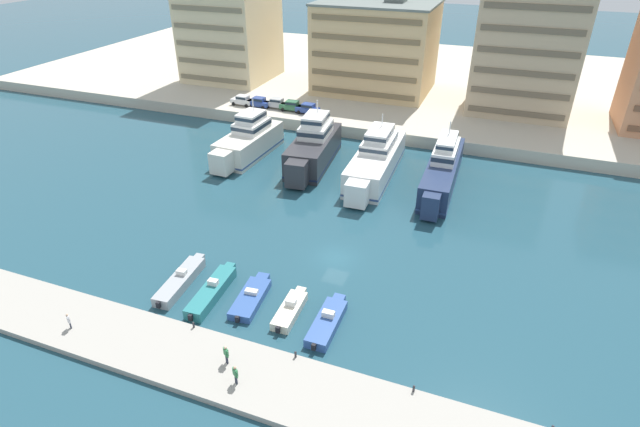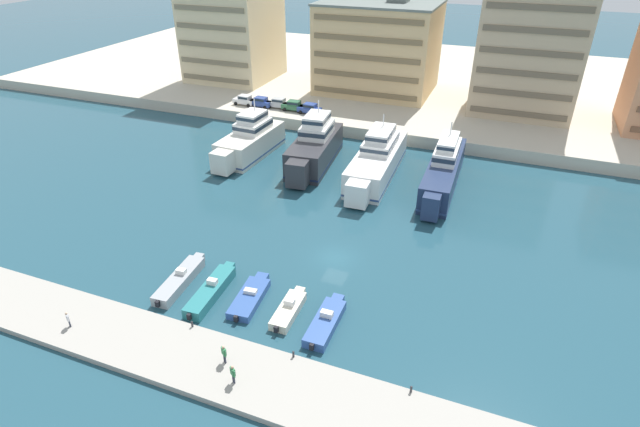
% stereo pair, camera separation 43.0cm
% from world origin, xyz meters
% --- Properties ---
extents(ground_plane, '(400.00, 400.00, 0.00)m').
position_xyz_m(ground_plane, '(0.00, 0.00, 0.00)').
color(ground_plane, '#234C5B').
extents(quay_promenade, '(180.00, 70.00, 1.96)m').
position_xyz_m(quay_promenade, '(0.00, 67.92, 0.98)').
color(quay_promenade, beige).
rests_on(quay_promenade, ground).
extents(pier_dock, '(120.00, 6.36, 0.55)m').
position_xyz_m(pier_dock, '(0.00, -17.81, 0.28)').
color(pier_dock, '#A8A399').
rests_on(pier_dock, ground).
extents(yacht_ivory_far_left, '(5.61, 16.30, 8.24)m').
position_xyz_m(yacht_ivory_far_left, '(-21.29, 20.80, 2.37)').
color(yacht_ivory_far_left, silver).
rests_on(yacht_ivory_far_left, ground).
extents(yacht_charcoal_left, '(6.38, 17.61, 8.96)m').
position_xyz_m(yacht_charcoal_left, '(-10.98, 21.36, 2.65)').
color(yacht_charcoal_left, '#333338').
rests_on(yacht_charcoal_left, ground).
extents(yacht_white_mid_left, '(5.55, 21.00, 8.03)m').
position_xyz_m(yacht_white_mid_left, '(-1.54, 21.16, 2.31)').
color(yacht_white_mid_left, white).
rests_on(yacht_white_mid_left, ground).
extents(yacht_navy_center_left, '(4.06, 20.84, 8.15)m').
position_xyz_m(yacht_navy_center_left, '(7.66, 21.23, 2.37)').
color(yacht_navy_center_left, navy).
rests_on(yacht_navy_center_left, ground).
extents(motorboat_grey_far_left, '(2.30, 8.27, 1.53)m').
position_xyz_m(motorboat_grey_far_left, '(-12.71, -9.70, 0.53)').
color(motorboat_grey_far_left, '#9EA3A8').
rests_on(motorboat_grey_far_left, ground).
extents(motorboat_teal_left, '(2.18, 8.38, 1.60)m').
position_xyz_m(motorboat_teal_left, '(-8.94, -10.06, 0.56)').
color(motorboat_teal_left, teal).
rests_on(motorboat_teal_left, ground).
extents(motorboat_blue_mid_left, '(2.75, 6.97, 1.11)m').
position_xyz_m(motorboat_blue_mid_left, '(-5.15, -9.39, 0.39)').
color(motorboat_blue_mid_left, '#33569E').
rests_on(motorboat_blue_mid_left, ground).
extents(motorboat_cream_center_left, '(1.86, 6.08, 1.43)m').
position_xyz_m(motorboat_cream_center_left, '(-1.00, -9.71, 0.45)').
color(motorboat_cream_center_left, beige).
rests_on(motorboat_cream_center_left, ground).
extents(motorboat_blue_center, '(2.03, 7.14, 1.42)m').
position_xyz_m(motorboat_blue_center, '(2.71, -10.01, 0.47)').
color(motorboat_blue_center, '#33569E').
rests_on(motorboat_blue_center, ground).
extents(car_white_far_left, '(4.18, 2.09, 1.80)m').
position_xyz_m(car_white_far_left, '(-30.91, 36.74, 2.94)').
color(car_white_far_left, white).
rests_on(car_white_far_left, quay_promenade).
extents(car_blue_left, '(4.16, 2.04, 1.80)m').
position_xyz_m(car_blue_left, '(-27.63, 36.74, 2.94)').
color(car_blue_left, '#28428E').
rests_on(car_blue_left, quay_promenade).
extents(car_silver_mid_left, '(4.12, 1.96, 1.80)m').
position_xyz_m(car_silver_mid_left, '(-24.42, 37.45, 2.94)').
color(car_silver_mid_left, '#B7BCC1').
rests_on(car_silver_mid_left, quay_promenade).
extents(car_green_center_left, '(4.14, 2.00, 1.80)m').
position_xyz_m(car_green_center_left, '(-21.25, 37.04, 2.94)').
color(car_green_center_left, '#2D6642').
rests_on(car_green_center_left, quay_promenade).
extents(car_blue_center, '(4.20, 2.12, 1.80)m').
position_xyz_m(car_blue_center, '(-18.00, 36.62, 2.94)').
color(car_blue_center, '#28428E').
rests_on(car_blue_center, quay_promenade).
extents(apartment_block_far_left, '(16.81, 16.55, 28.80)m').
position_xyz_m(apartment_block_far_left, '(-41.77, 52.88, 15.42)').
color(apartment_block_far_left, beige).
rests_on(apartment_block_far_left, quay_promenade).
extents(apartment_block_left, '(21.81, 17.15, 18.46)m').
position_xyz_m(apartment_block_left, '(-11.16, 54.78, 10.23)').
color(apartment_block_left, '#E0BC84').
rests_on(apartment_block_left, quay_promenade).
extents(apartment_block_mid_left, '(16.82, 17.86, 22.00)m').
position_xyz_m(apartment_block_mid_left, '(15.73, 53.56, 12.01)').
color(apartment_block_mid_left, '#C6AD89').
rests_on(apartment_block_mid_left, quay_promenade).
extents(pedestrian_near_edge, '(0.59, 0.47, 1.77)m').
position_xyz_m(pedestrian_near_edge, '(-3.07, -17.38, 1.61)').
color(pedestrian_near_edge, '#282D3D').
rests_on(pedestrian_near_edge, pier_dock).
extents(pedestrian_mid_deck, '(0.50, 0.43, 1.57)m').
position_xyz_m(pedestrian_mid_deck, '(-17.68, -18.71, 1.49)').
color(pedestrian_mid_deck, '#282D3D').
rests_on(pedestrian_mid_deck, pier_dock).
extents(pedestrian_far_side, '(0.58, 0.46, 1.76)m').
position_xyz_m(pedestrian_far_side, '(-1.39, -18.91, 1.60)').
color(pedestrian_far_side, '#282D3D').
rests_on(pedestrian_far_side, pier_dock).
extents(bollard_west, '(0.20, 0.20, 0.61)m').
position_xyz_m(bollard_west, '(-7.81, -14.88, 0.88)').
color(bollard_west, '#2D2D33').
rests_on(bollard_west, pier_dock).
extents(bollard_west_mid, '(0.20, 0.20, 0.61)m').
position_xyz_m(bollard_west_mid, '(1.76, -14.88, 0.88)').
color(bollard_west_mid, '#2D2D33').
rests_on(bollard_west_mid, pier_dock).
extents(bollard_east_mid, '(0.20, 0.20, 0.61)m').
position_xyz_m(bollard_east_mid, '(11.33, -14.88, 0.88)').
color(bollard_east_mid, '#2D2D33').
rests_on(bollard_east_mid, pier_dock).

